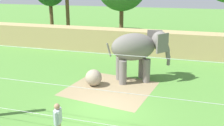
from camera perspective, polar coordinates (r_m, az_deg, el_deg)
ground_plane at (r=12.81m, az=-1.50°, el=-10.22°), size 120.00×120.00×0.00m
dirt_patch at (r=15.21m, az=-0.40°, el=-5.66°), size 5.37×5.10×0.01m
embankment_wall at (r=22.81m, az=7.28°, el=4.61°), size 36.00×1.80×2.05m
elephant at (r=15.96m, az=5.87°, el=3.14°), size 3.82×2.94×3.12m
enrichment_ball at (r=15.52m, az=-4.11°, el=-3.26°), size 1.00×1.00×1.00m
cable_fence at (r=9.98m, az=-5.93°, el=-6.91°), size 11.64×0.28×3.64m
zookeeper at (r=10.10m, az=-11.90°, el=-12.64°), size 0.28×0.58×1.67m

